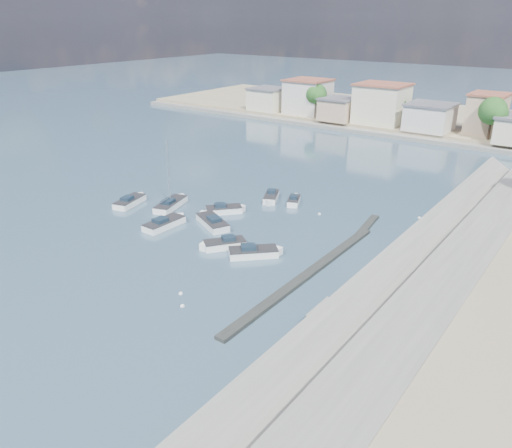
{
  "coord_description": "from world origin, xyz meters",
  "views": [
    {
      "loc": [
        28.02,
        -26.75,
        22.95
      ],
      "look_at": [
        -2.62,
        14.74,
        1.4
      ],
      "focal_mm": 35.0,
      "sensor_mm": 36.0,
      "label": 1
    }
  ],
  "objects": [
    {
      "name": "motorboat_a",
      "position": [
        -21.98,
        13.15,
        0.38
      ],
      "size": [
        3.18,
        5.62,
        1.48
      ],
      "color": "white",
      "rests_on": "ground"
    },
    {
      "name": "far_town",
      "position": [
        10.71,
        76.92,
        4.93
      ],
      "size": [
        113.01,
        12.8,
        8.35
      ],
      "color": "beige",
      "rests_on": "far_shore_land"
    },
    {
      "name": "breakwater",
      "position": [
        6.9,
        12.69,
        0.17
      ],
      "size": [
        2.0,
        31.02,
        0.35
      ],
      "color": "black",
      "rests_on": "ground"
    },
    {
      "name": "motorboat_f",
      "position": [
        -4.8,
        26.19,
        0.38
      ],
      "size": [
        2.65,
        3.79,
        1.48
      ],
      "color": "white",
      "rests_on": "ground"
    },
    {
      "name": "seawall_walkway",
      "position": [
        18.5,
        13.0,
        0.9
      ],
      "size": [
        5.0,
        90.0,
        1.8
      ],
      "primitive_type": "cube",
      "color": "slate",
      "rests_on": "ground"
    },
    {
      "name": "mooring_buoys",
      "position": [
        3.85,
        13.04,
        0.05
      ],
      "size": [
        12.65,
        32.26,
        0.38
      ],
      "color": "white",
      "rests_on": "ground"
    },
    {
      "name": "motorboat_h",
      "position": [
        0.46,
        10.55,
        0.38
      ],
      "size": [
        4.95,
        4.94,
        1.48
      ],
      "color": "white",
      "rests_on": "ground"
    },
    {
      "name": "motorboat_b",
      "position": [
        -9.92,
        18.18,
        0.38
      ],
      "size": [
        4.33,
        4.55,
        1.48
      ],
      "color": "white",
      "rests_on": "ground"
    },
    {
      "name": "motorboat_c",
      "position": [
        -8.76,
        14.13,
        0.38
      ],
      "size": [
        6.0,
        4.32,
        1.48
      ],
      "color": "white",
      "rests_on": "ground"
    },
    {
      "name": "motorboat_d",
      "position": [
        -3.57,
        9.95,
        0.38
      ],
      "size": [
        4.11,
        4.63,
        1.48
      ],
      "color": "white",
      "rests_on": "ground"
    },
    {
      "name": "motorboat_e",
      "position": [
        -12.78,
        10.56,
        0.38
      ],
      "size": [
        2.15,
        5.85,
        1.48
      ],
      "color": "white",
      "rests_on": "ground"
    },
    {
      "name": "far_shore_land",
      "position": [
        0.0,
        92.0,
        0.7
      ],
      "size": [
        160.0,
        40.0,
        1.4
      ],
      "primitive_type": "cube",
      "color": "gray",
      "rests_on": "ground"
    },
    {
      "name": "far_shore_quay",
      "position": [
        0.0,
        71.0,
        0.4
      ],
      "size": [
        160.0,
        2.5,
        0.8
      ],
      "primitive_type": "cube",
      "color": "slate",
      "rests_on": "ground"
    },
    {
      "name": "sailboat",
      "position": [
        -16.92,
        15.63,
        0.41
      ],
      "size": [
        3.6,
        6.47,
        9.0
      ],
      "color": "white",
      "rests_on": "ground"
    },
    {
      "name": "ground",
      "position": [
        0.0,
        40.0,
        0.0
      ],
      "size": [
        400.0,
        400.0,
        0.0
      ],
      "primitive_type": "plane",
      "color": "#2A4054",
      "rests_on": "ground"
    },
    {
      "name": "motorboat_g",
      "position": [
        -7.92,
        25.29,
        0.38
      ],
      "size": [
        3.42,
        4.73,
        1.48
      ],
      "color": "white",
      "rests_on": "ground"
    },
    {
      "name": "shore_trees",
      "position": [
        8.34,
        68.11,
        6.22
      ],
      "size": [
        74.56,
        38.32,
        7.92
      ],
      "color": "#38281E",
      "rests_on": "ground"
    }
  ]
}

